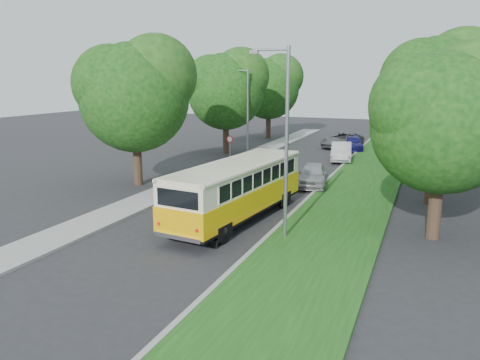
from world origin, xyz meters
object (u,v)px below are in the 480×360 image
at_px(car_white, 341,152).
at_px(car_grey, 342,140).
at_px(lamppost_near, 285,137).
at_px(lamppost_far, 247,110).
at_px(car_silver, 313,175).
at_px(car_blue, 353,143).
at_px(vintage_bus, 237,191).

height_order(car_white, car_grey, car_white).
height_order(lamppost_near, lamppost_far, lamppost_near).
height_order(car_silver, car_grey, car_grey).
distance_m(lamppost_near, car_blue, 27.11).
bearing_deg(vintage_bus, car_white, 91.61).
xyz_separation_m(lamppost_far, car_silver, (7.70, -8.10, -3.38)).
relative_size(lamppost_near, car_blue, 1.83).
xyz_separation_m(car_silver, car_grey, (-1.29, 17.70, 0.02)).
relative_size(car_silver, car_blue, 0.99).
height_order(lamppost_far, car_silver, lamppost_far).
bearing_deg(car_silver, lamppost_far, 121.97).
bearing_deg(vintage_bus, lamppost_near, -25.42).
bearing_deg(car_grey, car_blue, -26.80).
xyz_separation_m(lamppost_near, car_white, (-1.21, 20.46, -3.61)).
bearing_deg(lamppost_far, car_grey, 56.26).
distance_m(lamppost_near, lamppost_far, 20.53).
height_order(car_silver, car_blue, car_silver).
bearing_deg(car_white, lamppost_near, -96.32).
relative_size(lamppost_near, lamppost_far, 1.07).
distance_m(car_silver, car_grey, 17.74).
distance_m(lamppost_far, car_white, 8.62).
height_order(vintage_bus, car_blue, vintage_bus).
distance_m(vintage_bus, car_white, 18.78).
xyz_separation_m(lamppost_near, car_grey, (-2.50, 28.09, -3.62)).
distance_m(vintage_bus, car_blue, 25.12).
bearing_deg(vintage_bus, car_silver, 85.92).
height_order(lamppost_far, vintage_bus, lamppost_far).
xyz_separation_m(vintage_bus, car_white, (1.62, 18.70, -0.69)).
bearing_deg(vintage_bus, car_blue, 92.86).
xyz_separation_m(lamppost_far, car_white, (7.70, 1.96, -3.35)).
xyz_separation_m(lamppost_far, car_blue, (7.70, 8.32, -3.48)).
distance_m(car_silver, car_blue, 16.42).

